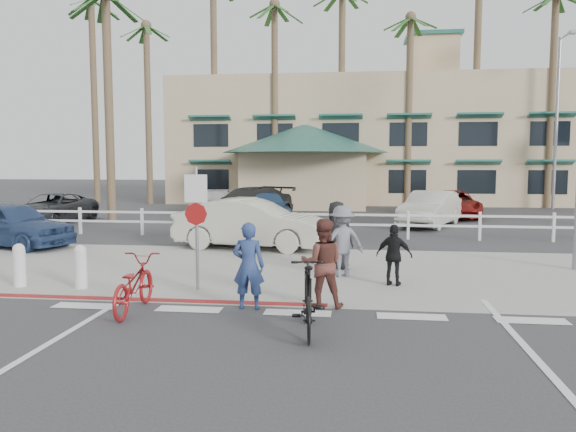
# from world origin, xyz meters

# --- Properties ---
(ground) EXTENTS (140.00, 140.00, 0.00)m
(ground) POSITION_xyz_m (0.00, 0.00, 0.00)
(ground) COLOR #333335
(bike_path) EXTENTS (12.00, 16.00, 0.01)m
(bike_path) POSITION_xyz_m (0.00, -2.00, 0.00)
(bike_path) COLOR #333335
(bike_path) RESTS_ON ground
(sidewalk_plaza) EXTENTS (22.00, 7.00, 0.01)m
(sidewalk_plaza) POSITION_xyz_m (0.00, 4.50, 0.01)
(sidewalk_plaza) COLOR gray
(sidewalk_plaza) RESTS_ON ground
(cross_street) EXTENTS (40.00, 5.00, 0.01)m
(cross_street) POSITION_xyz_m (0.00, 8.50, 0.00)
(cross_street) COLOR #333335
(cross_street) RESTS_ON ground
(parking_lot) EXTENTS (50.00, 16.00, 0.01)m
(parking_lot) POSITION_xyz_m (0.00, 18.00, 0.00)
(parking_lot) COLOR #333335
(parking_lot) RESTS_ON ground
(curb_red) EXTENTS (7.00, 0.25, 0.02)m
(curb_red) POSITION_xyz_m (-3.00, 1.20, 0.01)
(curb_red) COLOR maroon
(curb_red) RESTS_ON ground
(rail_fence) EXTENTS (29.40, 0.16, 1.00)m
(rail_fence) POSITION_xyz_m (0.50, 10.50, 0.50)
(rail_fence) COLOR silver
(rail_fence) RESTS_ON ground
(building) EXTENTS (28.00, 16.00, 11.30)m
(building) POSITION_xyz_m (2.00, 31.00, 5.65)
(building) COLOR #CCB38C
(building) RESTS_ON ground
(sign_post) EXTENTS (0.50, 0.10, 2.90)m
(sign_post) POSITION_xyz_m (-2.30, 2.20, 1.45)
(sign_post) COLOR gray
(sign_post) RESTS_ON ground
(bollard_0) EXTENTS (0.26, 0.26, 0.95)m
(bollard_0) POSITION_xyz_m (-4.80, 2.00, 0.47)
(bollard_0) COLOR silver
(bollard_0) RESTS_ON ground
(bollard_1) EXTENTS (0.26, 0.26, 0.95)m
(bollard_1) POSITION_xyz_m (-6.20, 2.00, 0.47)
(bollard_1) COLOR silver
(bollard_1) RESTS_ON ground
(streetlight_1) EXTENTS (0.60, 2.00, 9.50)m
(streetlight_1) POSITION_xyz_m (12.00, 24.00, 4.75)
(streetlight_1) COLOR gray
(streetlight_1) RESTS_ON ground
(palm_0) EXTENTS (4.00, 4.00, 15.00)m
(palm_0) POSITION_xyz_m (-16.00, 26.00, 7.50)
(palm_0) COLOR #235520
(palm_0) RESTS_ON ground
(palm_1) EXTENTS (4.00, 4.00, 13.00)m
(palm_1) POSITION_xyz_m (-12.00, 25.00, 6.50)
(palm_1) COLOR #235520
(palm_1) RESTS_ON ground
(palm_2) EXTENTS (4.00, 4.00, 16.00)m
(palm_2) POSITION_xyz_m (-8.00, 26.00, 8.00)
(palm_2) COLOR #235520
(palm_2) RESTS_ON ground
(palm_3) EXTENTS (4.00, 4.00, 14.00)m
(palm_3) POSITION_xyz_m (-4.00, 25.00, 7.00)
(palm_3) COLOR #235520
(palm_3) RESTS_ON ground
(palm_4) EXTENTS (4.00, 4.00, 15.00)m
(palm_4) POSITION_xyz_m (0.00, 26.00, 7.50)
(palm_4) COLOR #235520
(palm_4) RESTS_ON ground
(palm_5) EXTENTS (4.00, 4.00, 13.00)m
(palm_5) POSITION_xyz_m (4.00, 25.00, 6.50)
(palm_5) COLOR #235520
(palm_5) RESTS_ON ground
(palm_6) EXTENTS (4.00, 4.00, 17.00)m
(palm_6) POSITION_xyz_m (8.00, 26.00, 8.50)
(palm_6) COLOR #235520
(palm_6) RESTS_ON ground
(palm_7) EXTENTS (4.00, 4.00, 14.00)m
(palm_7) POSITION_xyz_m (12.00, 25.00, 7.00)
(palm_7) COLOR #235520
(palm_7) RESTS_ON ground
(palm_10) EXTENTS (4.00, 4.00, 12.00)m
(palm_10) POSITION_xyz_m (-10.00, 15.00, 6.00)
(palm_10) COLOR #235520
(palm_10) RESTS_ON ground
(bike_red) EXTENTS (0.76, 1.95, 1.01)m
(bike_red) POSITION_xyz_m (-2.96, 0.37, 0.50)
(bike_red) COLOR maroon
(bike_red) RESTS_ON ground
(rider_red) EXTENTS (0.59, 0.39, 1.61)m
(rider_red) POSITION_xyz_m (-0.93, 0.81, 0.81)
(rider_red) COLOR navy
(rider_red) RESTS_ON ground
(bike_black) EXTENTS (0.74, 1.96, 1.15)m
(bike_black) POSITION_xyz_m (0.28, -0.50, 0.58)
(bike_black) COLOR black
(bike_black) RESTS_ON ground
(rider_black) EXTENTS (0.85, 0.69, 1.66)m
(rider_black) POSITION_xyz_m (0.40, 1.12, 0.83)
(rider_black) COLOR brown
(rider_black) RESTS_ON ground
(pedestrian_a) EXTENTS (1.24, 0.99, 1.68)m
(pedestrian_a) POSITION_xyz_m (0.69, 3.95, 0.84)
(pedestrian_a) COLOR slate
(pedestrian_a) RESTS_ON ground
(pedestrian_child) EXTENTS (0.85, 0.54, 1.35)m
(pedestrian_child) POSITION_xyz_m (1.85, 3.09, 0.68)
(pedestrian_child) COLOR black
(pedestrian_child) RESTS_ON ground
(pedestrian_b) EXTENTS (0.88, 0.61, 1.73)m
(pedestrian_b) POSITION_xyz_m (0.53, 4.83, 0.86)
(pedestrian_b) COLOR black
(pedestrian_b) RESTS_ON ground
(car_white_sedan) EXTENTS (4.93, 2.29, 1.56)m
(car_white_sedan) POSITION_xyz_m (-2.22, 7.89, 0.78)
(car_white_sedan) COLOR beige
(car_white_sedan) RESTS_ON ground
(car_red_compact) EXTENTS (4.58, 2.88, 1.45)m
(car_red_compact) POSITION_xyz_m (-9.83, 7.29, 0.73)
(car_red_compact) COLOR navy
(car_red_compact) RESTS_ON ground
(lot_car_0) EXTENTS (2.41, 4.79, 1.30)m
(lot_car_0) POSITION_xyz_m (-12.28, 13.97, 0.65)
(lot_car_0) COLOR #23262A
(lot_car_0) RESTS_ON ground
(lot_car_1) EXTENTS (4.04, 5.80, 1.56)m
(lot_car_1) POSITION_xyz_m (-3.71, 15.11, 0.78)
(lot_car_1) COLOR black
(lot_car_1) RESTS_ON ground
(lot_car_2) EXTENTS (3.17, 4.66, 1.47)m
(lot_car_2) POSITION_xyz_m (-2.92, 14.83, 0.74)
(lot_car_2) COLOR navy
(lot_car_2) RESTS_ON ground
(lot_car_3) EXTENTS (3.18, 4.72, 1.47)m
(lot_car_3) POSITION_xyz_m (4.06, 14.68, 0.74)
(lot_car_3) COLOR beige
(lot_car_3) RESTS_ON ground
(lot_car_4) EXTENTS (1.94, 4.40, 1.26)m
(lot_car_4) POSITION_xyz_m (-6.09, 18.10, 0.63)
(lot_car_4) COLOR silver
(lot_car_4) RESTS_ON ground
(lot_car_5) EXTENTS (2.32, 4.76, 1.30)m
(lot_car_5) POSITION_xyz_m (5.67, 18.62, 0.65)
(lot_car_5) COLOR maroon
(lot_car_5) RESTS_ON ground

